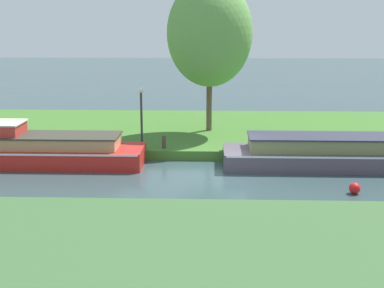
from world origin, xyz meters
name	(u,v)px	position (x,y,z in m)	size (l,w,h in m)	color
ground_plane	(218,175)	(0.00, 0.00, 0.00)	(120.00, 120.00, 0.00)	#304548
riverbank_far	(216,131)	(0.00, 7.00, 0.20)	(72.00, 10.00, 0.40)	#3A6A26
riverbank_near	(222,285)	(0.00, -9.00, 0.20)	(72.00, 10.00, 0.40)	#395D32
slate_barge	(328,154)	(4.35, 1.20, 0.55)	(8.41, 2.26, 1.29)	#514654
red_narrowboat	(53,150)	(-6.60, 1.20, 0.60)	(7.00, 2.25, 1.74)	red
willow_tree_left	(210,33)	(-0.36, 5.75, 5.08)	(3.96, 3.79, 7.16)	brown
lamp_post	(141,107)	(-3.30, 3.45, 1.98)	(0.24, 0.24, 2.46)	#333338
mooring_post_near	(91,140)	(-5.35, 2.53, 0.72)	(0.20, 0.20, 0.63)	#4F322E
mooring_post_far	(164,142)	(-2.25, 2.53, 0.66)	(0.17, 0.17, 0.52)	#45372E
channel_buoy	(355,188)	(4.59, -2.10, 0.19)	(0.38, 0.38, 0.38)	red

